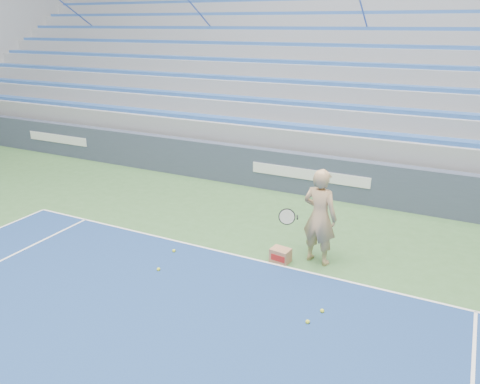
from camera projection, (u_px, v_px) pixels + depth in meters
sponsor_barrier at (311, 175)px, 12.33m from camera, size 30.00×0.32×1.10m
bleachers at (365, 82)px, 16.52m from camera, size 31.00×9.15×7.30m
tennis_player at (319, 217)px, 8.69m from camera, size 0.98×0.90×1.86m
ball_box at (280, 255)px, 8.95m from camera, size 0.39×0.32×0.27m
tennis_ball_0 at (174, 251)px, 9.35m from camera, size 0.07×0.07×0.07m
tennis_ball_1 at (158, 269)px, 8.65m from camera, size 0.07×0.07×0.07m
tennis_ball_2 at (308, 322)px, 7.13m from camera, size 0.07×0.07×0.07m
tennis_ball_3 at (310, 254)px, 9.22m from camera, size 0.07×0.07×0.07m
tennis_ball_4 at (322, 311)px, 7.40m from camera, size 0.07×0.07×0.07m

